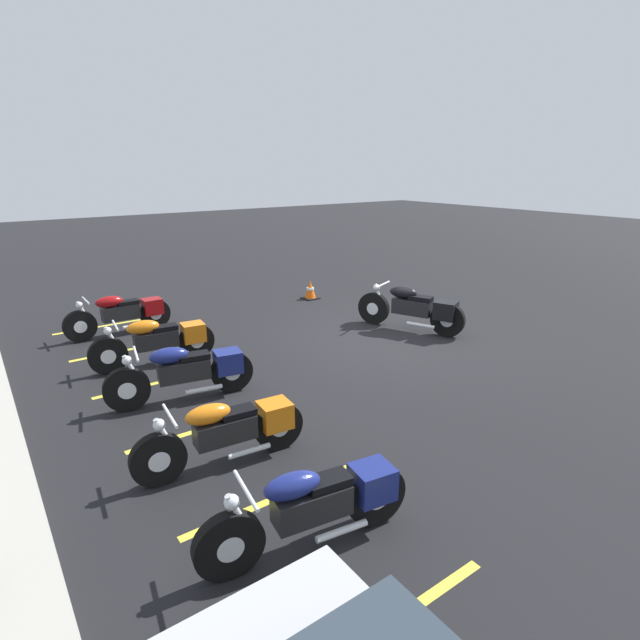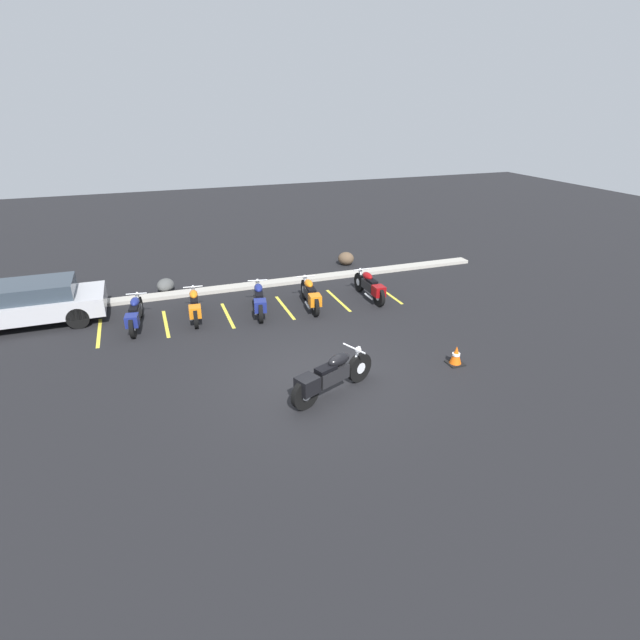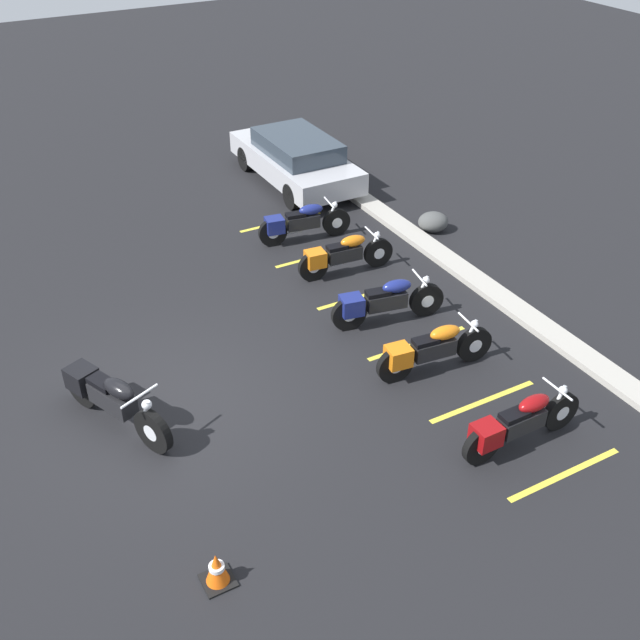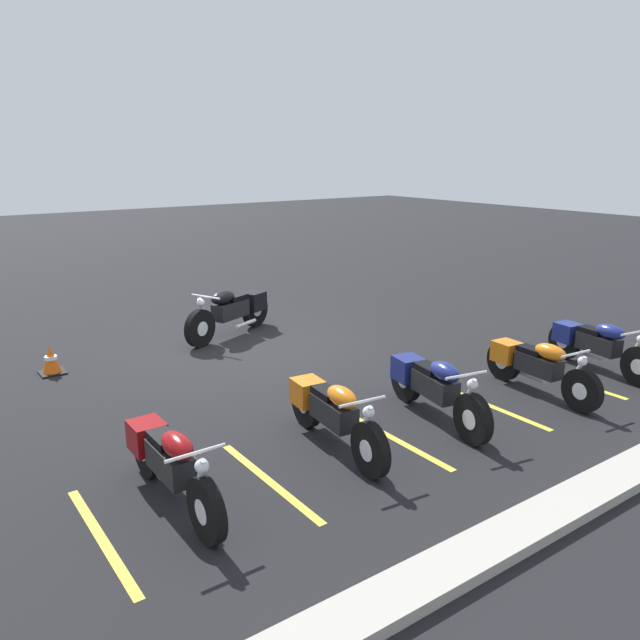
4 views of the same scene
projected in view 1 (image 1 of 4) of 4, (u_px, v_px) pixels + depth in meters
ground at (384, 338)px, 10.45m from camera, size 60.00×60.00×0.00m
motorcycle_black_featured at (415, 308)px, 10.75m from camera, size 2.29×1.16×0.96m
parked_bike_0 at (318, 504)px, 4.65m from camera, size 0.70×2.15×0.85m
parked_bike_1 at (230, 430)px, 5.95m from camera, size 0.61×2.13×0.84m
parked_bike_2 at (188, 371)px, 7.60m from camera, size 0.78×2.22×0.88m
parked_bike_3 at (160, 340)px, 8.95m from camera, size 0.65×2.20×0.87m
parked_bike_4 at (124, 313)px, 10.58m from camera, size 0.62×2.19×0.86m
concrete_curb at (0, 433)px, 6.62m from camera, size 18.00×0.50×0.12m
traffic_cone at (310, 290)px, 13.43m from camera, size 0.40×0.40×0.50m
stall_line_0 at (392, 623)px, 3.96m from camera, size 0.10×2.10×0.00m
stall_line_1 at (273, 500)px, 5.41m from camera, size 0.10×2.10×0.00m
stall_line_2 at (204, 429)px, 6.86m from camera, size 0.10×2.10×0.00m
stall_line_3 at (159, 382)px, 8.31m from camera, size 0.10×2.10×0.00m
stall_line_4 at (127, 350)px, 9.76m from camera, size 0.10×2.10×0.00m
stall_line_5 at (104, 326)px, 11.21m from camera, size 0.10×2.10×0.00m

